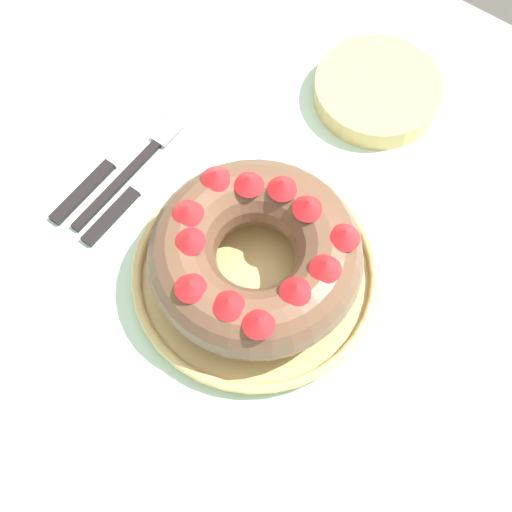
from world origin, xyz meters
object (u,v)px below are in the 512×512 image
bundt_cake (256,255)px  cake_knife (133,193)px  side_bowl (377,91)px  fork (142,159)px  serving_knife (108,166)px  serving_dish (256,274)px

bundt_cake → cake_knife: size_ratio=1.19×
bundt_cake → side_bowl: size_ratio=1.43×
bundt_cake → fork: bundt_cake is taller
fork → cake_knife: (0.02, -0.04, 0.00)m
side_bowl → serving_knife: bearing=-125.9°
bundt_cake → serving_knife: size_ratio=1.03×
bundt_cake → fork: (-0.22, 0.05, -0.06)m
cake_knife → side_bowl: side_bowl is taller
serving_knife → side_bowl: side_bowl is taller
bundt_cake → cake_knife: (-0.19, 0.00, -0.06)m
side_bowl → cake_knife: bearing=-117.9°
fork → cake_knife: bearing=-61.3°
fork → serving_knife: serving_knife is taller
serving_dish → serving_knife: serving_dish is taller
serving_dish → bundt_cake: 0.05m
serving_dish → side_bowl: bearing=95.3°
serving_dish → fork: size_ratio=1.33×
fork → side_bowl: side_bowl is taller
fork → serving_knife: bearing=-129.5°
bundt_cake → serving_knife: bearing=177.1°
serving_knife → side_bowl: bearing=55.8°
bundt_cake → serving_dish: bearing=139.3°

